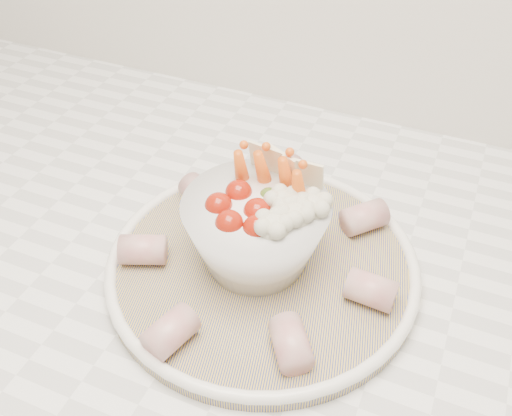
% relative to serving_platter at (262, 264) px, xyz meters
% --- Properties ---
extents(serving_platter, '(0.37, 0.37, 0.02)m').
position_rel_serving_platter_xyz_m(serving_platter, '(0.00, 0.00, 0.00)').
color(serving_platter, navy).
rests_on(serving_platter, kitchen_counter).
extents(veggie_bowl, '(0.14, 0.14, 0.11)m').
position_rel_serving_platter_xyz_m(veggie_bowl, '(-0.01, 0.00, 0.05)').
color(veggie_bowl, white).
rests_on(veggie_bowl, serving_platter).
extents(cured_meat_rolls, '(0.27, 0.30, 0.03)m').
position_rel_serving_platter_xyz_m(cured_meat_rolls, '(-0.00, 0.00, 0.02)').
color(cured_meat_rolls, '#B15153').
rests_on(cured_meat_rolls, serving_platter).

